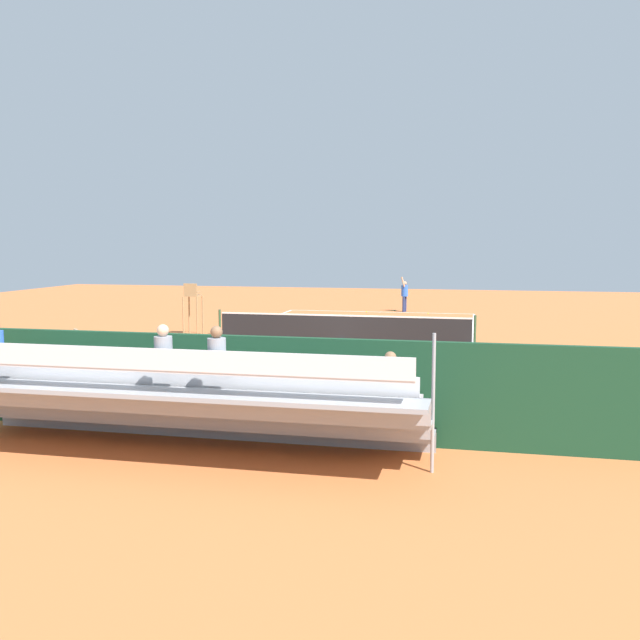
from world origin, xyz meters
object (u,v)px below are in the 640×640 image
(tennis_player, at_px, (405,293))
(equipment_bag, at_px, (288,421))
(tennis_racket, at_px, (394,310))
(tennis_net, at_px, (342,327))
(line_judge, at_px, (70,371))
(tennis_ball_near, at_px, (366,312))
(bleacher_stand, at_px, (174,401))
(courtside_bench, at_px, (372,406))
(tennis_ball_far, at_px, (428,313))
(umpire_chair, at_px, (192,303))

(tennis_player, bearing_deg, equipment_bag, 90.41)
(tennis_racket, bearing_deg, tennis_player, 138.13)
(tennis_net, bearing_deg, line_judge, 75.23)
(tennis_ball_near, bearing_deg, bleacher_stand, 91.19)
(tennis_ball_near, distance_m, line_judge, 24.21)
(courtside_bench, relative_size, tennis_player, 0.93)
(tennis_player, height_order, tennis_ball_far, tennis_player)
(tennis_player, bearing_deg, line_judge, 79.06)
(line_judge, bearing_deg, equipment_bag, 179.75)
(tennis_racket, bearing_deg, tennis_ball_far, 143.09)
(courtside_bench, xyz_separation_m, tennis_racket, (2.54, -25.29, -0.54))
(tennis_ball_near, bearing_deg, tennis_racket, -133.88)
(equipment_bag, relative_size, tennis_ball_far, 13.64)
(bleacher_stand, bearing_deg, tennis_net, -90.62)
(bleacher_stand, height_order, line_judge, bleacher_stand)
(courtside_bench, bearing_deg, tennis_player, -85.63)
(tennis_net, distance_m, line_judge, 13.84)
(courtside_bench, relative_size, tennis_ball_far, 27.27)
(tennis_racket, height_order, line_judge, line_judge)
(bleacher_stand, xyz_separation_m, equipment_bag, (-1.61, -1.96, -0.77))
(umpire_chair, bearing_deg, tennis_racket, -119.16)
(bleacher_stand, relative_size, tennis_racket, 15.48)
(courtside_bench, bearing_deg, equipment_bag, 4.30)
(umpire_chair, height_order, tennis_player, umpire_chair)
(tennis_racket, xyz_separation_m, tennis_ball_near, (1.32, 1.37, 0.02))
(tennis_player, relative_size, line_judge, 1.00)
(tennis_ball_far, bearing_deg, tennis_ball_near, -2.33)
(tennis_net, bearing_deg, equipment_bag, 96.16)
(tennis_racket, bearing_deg, equipment_bag, 91.89)
(tennis_net, distance_m, courtside_bench, 13.64)
(tennis_ball_near, xyz_separation_m, line_judge, (2.82, 24.02, 0.98))
(equipment_bag, relative_size, tennis_ball_near, 13.64)
(bleacher_stand, relative_size, umpire_chair, 4.23)
(tennis_ball_near, bearing_deg, umpire_chair, 63.12)
(courtside_bench, relative_size, tennis_racket, 3.08)
(umpire_chair, distance_m, tennis_ball_near, 12.22)
(tennis_net, xyz_separation_m, tennis_player, (-1.27, -11.42, 0.51))
(umpire_chair, height_order, equipment_bag, umpire_chair)
(tennis_net, xyz_separation_m, tennis_ball_near, (0.71, -10.64, -0.47))
(tennis_ball_far, bearing_deg, tennis_racket, -36.91)
(tennis_player, bearing_deg, tennis_ball_near, 21.57)
(bleacher_stand, bearing_deg, line_judge, -30.55)
(bleacher_stand, distance_m, umpire_chair, 16.33)
(umpire_chair, bearing_deg, bleacher_stand, 111.69)
(tennis_ball_far, height_order, line_judge, line_judge)
(tennis_racket, xyz_separation_m, line_judge, (4.14, 25.39, 1.00))
(tennis_ball_far, bearing_deg, tennis_net, 76.04)
(tennis_player, height_order, tennis_racket, tennis_player)
(umpire_chair, distance_m, courtside_bench, 16.10)
(tennis_ball_far, relative_size, line_judge, 0.03)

